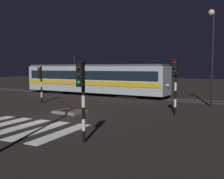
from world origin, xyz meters
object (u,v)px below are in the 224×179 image
at_px(traffic_light_corner_far_left, 40,79).
at_px(tram, 93,79).
at_px(traffic_light_corner_far_right, 175,77).
at_px(traffic_light_corner_near_right, 82,88).
at_px(street_lamp_trackside_right, 212,47).

relative_size(traffic_light_corner_far_left, tram, 0.18).
relative_size(traffic_light_corner_far_right, tram, 0.21).
relative_size(traffic_light_corner_near_right, traffic_light_corner_far_left, 1.07).
bearing_deg(street_lamp_trackside_right, traffic_light_corner_far_left, -160.00).
relative_size(traffic_light_corner_near_right, street_lamp_trackside_right, 0.46).
relative_size(traffic_light_corner_near_right, traffic_light_corner_far_right, 0.91).
bearing_deg(tram, street_lamp_trackside_right, -12.43).
relative_size(traffic_light_corner_far_right, traffic_light_corner_far_left, 1.17).
bearing_deg(traffic_light_corner_far_left, traffic_light_corner_far_right, -1.04).
distance_m(traffic_light_corner_far_right, street_lamp_trackside_right, 5.42).
height_order(traffic_light_corner_far_right, street_lamp_trackside_right, street_lamp_trackside_right).
height_order(traffic_light_corner_near_right, traffic_light_corner_far_left, traffic_light_corner_near_right).
bearing_deg(traffic_light_corner_near_right, street_lamp_trackside_right, 78.36).
bearing_deg(traffic_light_corner_far_left, traffic_light_corner_near_right, -37.85).
bearing_deg(street_lamp_trackside_right, traffic_light_corner_far_right, -104.45).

